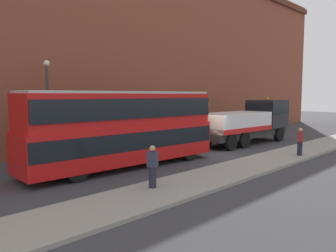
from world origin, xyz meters
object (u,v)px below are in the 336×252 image
(double_decker_bus, at_px, (124,126))
(pedestrian_onlooker, at_px, (153,167))
(pedestrian_bystander, at_px, (300,142))
(recovery_tow_truck, at_px, (248,121))
(street_lamp, at_px, (48,102))

(double_decker_bus, xyz_separation_m, pedestrian_onlooker, (-1.88, -4.28, -1.25))
(double_decker_bus, height_order, pedestrian_bystander, double_decker_bus)
(recovery_tow_truck, height_order, pedestrian_bystander, recovery_tow_truck)
(double_decker_bus, distance_m, pedestrian_bystander, 10.83)
(recovery_tow_truck, relative_size, pedestrian_onlooker, 5.96)
(pedestrian_bystander, xyz_separation_m, street_lamp, (-11.38, 9.84, 2.49))
(pedestrian_onlooker, distance_m, street_lamp, 8.95)
(street_lamp, bearing_deg, double_decker_bus, -63.41)
(recovery_tow_truck, distance_m, pedestrian_bystander, 6.38)
(pedestrian_onlooker, relative_size, pedestrian_bystander, 1.00)
(recovery_tow_truck, relative_size, double_decker_bus, 0.92)
(recovery_tow_truck, xyz_separation_m, double_decker_bus, (-12.35, 0.02, 0.47))
(pedestrian_onlooker, distance_m, pedestrian_bystander, 11.17)
(street_lamp, bearing_deg, recovery_tow_truck, -16.62)
(pedestrian_onlooker, height_order, street_lamp, street_lamp)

